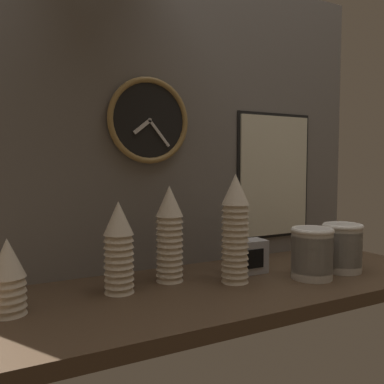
{
  "coord_description": "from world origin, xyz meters",
  "views": [
    {
      "loc": [
        -0.62,
        -1.05,
        0.37
      ],
      "look_at": [
        -0.05,
        0.04,
        0.28
      ],
      "focal_mm": 38.0,
      "sensor_mm": 36.0,
      "label": 1
    }
  ],
  "objects_px": {
    "cup_stack_far_left": "(8,277)",
    "cup_stack_center_left": "(119,247)",
    "bowl_stack_far_right": "(342,246)",
    "napkin_dispenser": "(249,256)",
    "bowl_stack_right": "(312,252)",
    "menu_board": "(274,176)",
    "wall_clock": "(149,121)",
    "cup_stack_center": "(170,234)",
    "cup_stack_center_right": "(235,228)"
  },
  "relations": [
    {
      "from": "cup_stack_far_left",
      "to": "cup_stack_center_left",
      "type": "bearing_deg",
      "value": 7.45
    },
    {
      "from": "wall_clock",
      "to": "cup_stack_center_left",
      "type": "bearing_deg",
      "value": -132.61
    },
    {
      "from": "cup_stack_far_left",
      "to": "cup_stack_center_left",
      "type": "xyz_separation_m",
      "value": [
        0.29,
        0.04,
        0.04
      ]
    },
    {
      "from": "cup_stack_center",
      "to": "menu_board",
      "type": "height_order",
      "value": "menu_board"
    },
    {
      "from": "cup_stack_far_left",
      "to": "cup_stack_center_right",
      "type": "xyz_separation_m",
      "value": [
        0.64,
        -0.03,
        0.07
      ]
    },
    {
      "from": "cup_stack_center_right",
      "to": "menu_board",
      "type": "distance_m",
      "value": 0.47
    },
    {
      "from": "bowl_stack_far_right",
      "to": "wall_clock",
      "type": "height_order",
      "value": "wall_clock"
    },
    {
      "from": "cup_stack_far_left",
      "to": "napkin_dispenser",
      "type": "height_order",
      "value": "cup_stack_far_left"
    },
    {
      "from": "cup_stack_center_right",
      "to": "cup_stack_center_left",
      "type": "relative_size",
      "value": 1.28
    },
    {
      "from": "cup_stack_center_left",
      "to": "cup_stack_center_right",
      "type": "bearing_deg",
      "value": -10.86
    },
    {
      "from": "wall_clock",
      "to": "napkin_dispenser",
      "type": "height_order",
      "value": "wall_clock"
    },
    {
      "from": "cup_stack_center_right",
      "to": "cup_stack_center_left",
      "type": "distance_m",
      "value": 0.36
    },
    {
      "from": "cup_stack_center_right",
      "to": "cup_stack_far_left",
      "type": "bearing_deg",
      "value": 177.39
    },
    {
      "from": "cup_stack_center",
      "to": "bowl_stack_right",
      "type": "distance_m",
      "value": 0.46
    },
    {
      "from": "cup_stack_far_left",
      "to": "wall_clock",
      "type": "distance_m",
      "value": 0.66
    },
    {
      "from": "cup_stack_center_left",
      "to": "cup_stack_center",
      "type": "xyz_separation_m",
      "value": [
        0.18,
        0.04,
        0.02
      ]
    },
    {
      "from": "menu_board",
      "to": "cup_stack_center_right",
      "type": "bearing_deg",
      "value": -144.45
    },
    {
      "from": "bowl_stack_right",
      "to": "menu_board",
      "type": "bearing_deg",
      "value": 70.42
    },
    {
      "from": "cup_stack_far_left",
      "to": "menu_board",
      "type": "xyz_separation_m",
      "value": [
        1.0,
        0.23,
        0.22
      ]
    },
    {
      "from": "cup_stack_far_left",
      "to": "cup_stack_center",
      "type": "xyz_separation_m",
      "value": [
        0.46,
        0.08,
        0.06
      ]
    },
    {
      "from": "cup_stack_center_right",
      "to": "cup_stack_center_left",
      "type": "bearing_deg",
      "value": 169.14
    },
    {
      "from": "bowl_stack_far_right",
      "to": "napkin_dispenser",
      "type": "distance_m",
      "value": 0.32
    },
    {
      "from": "cup_stack_center_left",
      "to": "bowl_stack_far_right",
      "type": "bearing_deg",
      "value": -10.05
    },
    {
      "from": "bowl_stack_right",
      "to": "napkin_dispenser",
      "type": "distance_m",
      "value": 0.21
    },
    {
      "from": "cup_stack_far_left",
      "to": "bowl_stack_right",
      "type": "relative_size",
      "value": 1.15
    },
    {
      "from": "cup_stack_far_left",
      "to": "wall_clock",
      "type": "height_order",
      "value": "wall_clock"
    },
    {
      "from": "bowl_stack_right",
      "to": "cup_stack_center",
      "type": "bearing_deg",
      "value": 155.77
    },
    {
      "from": "bowl_stack_right",
      "to": "menu_board",
      "type": "height_order",
      "value": "menu_board"
    },
    {
      "from": "menu_board",
      "to": "bowl_stack_right",
      "type": "bearing_deg",
      "value": -109.58
    },
    {
      "from": "cup_stack_center_right",
      "to": "napkin_dispenser",
      "type": "xyz_separation_m",
      "value": [
        0.1,
        0.07,
        -0.11
      ]
    },
    {
      "from": "cup_stack_far_left",
      "to": "wall_clock",
      "type": "bearing_deg",
      "value": 25.67
    },
    {
      "from": "cup_stack_center_right",
      "to": "napkin_dispenser",
      "type": "distance_m",
      "value": 0.16
    },
    {
      "from": "cup_stack_far_left",
      "to": "cup_stack_center",
      "type": "distance_m",
      "value": 0.47
    },
    {
      "from": "cup_stack_center_right",
      "to": "wall_clock",
      "type": "height_order",
      "value": "wall_clock"
    },
    {
      "from": "cup_stack_center_right",
      "to": "wall_clock",
      "type": "xyz_separation_m",
      "value": [
        -0.18,
        0.25,
        0.34
      ]
    },
    {
      "from": "cup_stack_far_left",
      "to": "menu_board",
      "type": "relative_size",
      "value": 0.38
    },
    {
      "from": "wall_clock",
      "to": "cup_stack_center",
      "type": "bearing_deg",
      "value": -86.77
    },
    {
      "from": "bowl_stack_far_right",
      "to": "menu_board",
      "type": "relative_size",
      "value": 0.33
    },
    {
      "from": "cup_stack_center_right",
      "to": "cup_stack_center",
      "type": "relative_size",
      "value": 1.12
    },
    {
      "from": "cup_stack_center",
      "to": "bowl_stack_far_right",
      "type": "xyz_separation_m",
      "value": [
        0.57,
        -0.17,
        -0.06
      ]
    },
    {
      "from": "napkin_dispenser",
      "to": "cup_stack_far_left",
      "type": "bearing_deg",
      "value": -177.11
    },
    {
      "from": "bowl_stack_right",
      "to": "menu_board",
      "type": "distance_m",
      "value": 0.43
    },
    {
      "from": "cup_stack_center_left",
      "to": "bowl_stack_right",
      "type": "bearing_deg",
      "value": -14.18
    },
    {
      "from": "cup_stack_far_left",
      "to": "bowl_stack_right",
      "type": "bearing_deg",
      "value": -7.2
    },
    {
      "from": "cup_stack_center",
      "to": "wall_clock",
      "type": "height_order",
      "value": "wall_clock"
    },
    {
      "from": "cup_stack_far_left",
      "to": "cup_stack_center_right",
      "type": "bearing_deg",
      "value": -2.61
    },
    {
      "from": "cup_stack_center_left",
      "to": "bowl_stack_right",
      "type": "distance_m",
      "value": 0.61
    },
    {
      "from": "wall_clock",
      "to": "menu_board",
      "type": "xyz_separation_m",
      "value": [
        0.54,
        0.01,
        -0.19
      ]
    },
    {
      "from": "cup_stack_center_left",
      "to": "wall_clock",
      "type": "xyz_separation_m",
      "value": [
        0.17,
        0.18,
        0.38
      ]
    },
    {
      "from": "cup_stack_far_left",
      "to": "bowl_stack_far_right",
      "type": "relative_size",
      "value": 1.15
    }
  ]
}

